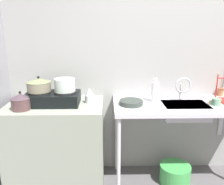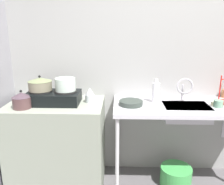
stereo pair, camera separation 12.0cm
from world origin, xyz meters
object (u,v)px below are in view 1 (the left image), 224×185
(bottle_by_sink, at_px, (155,92))
(utensil_jar, at_px, (220,92))
(pot_beside_stove, at_px, (21,102))
(small_bowl_on_drainboard, at_px, (214,102))
(percolator, at_px, (89,96))
(faucet, at_px, (183,86))
(bucket_on_floor, at_px, (175,174))
(stove, at_px, (53,98))
(frying_pan, at_px, (131,102))
(pot_on_left_burner, at_px, (39,85))
(sink_basin, at_px, (185,111))
(pot_on_right_burner, at_px, (65,85))
(cup_by_rack, at_px, (216,102))

(bottle_by_sink, height_order, utensil_jar, bottle_by_sink)
(pot_beside_stove, xyz_separation_m, utensil_jar, (2.03, 0.40, -0.03))
(pot_beside_stove, height_order, small_bowl_on_drainboard, pot_beside_stove)
(percolator, bearing_deg, pot_beside_stove, -162.14)
(faucet, height_order, bottle_by_sink, faucet)
(bucket_on_floor, bearing_deg, faucet, 67.34)
(percolator, relative_size, bottle_by_sink, 0.62)
(stove, bearing_deg, frying_pan, -2.54)
(utensil_jar, bearing_deg, pot_on_left_burner, -172.41)
(bottle_by_sink, bearing_deg, sink_basin, -15.79)
(pot_on_left_burner, bearing_deg, pot_on_right_burner, 0.00)
(sink_basin, xyz_separation_m, small_bowl_on_drainboard, (0.29, 0.01, 0.09))
(pot_on_left_burner, distance_m, percolator, 0.50)
(pot_on_right_burner, bearing_deg, frying_pan, -3.03)
(stove, xyz_separation_m, percolator, (0.35, 0.04, 0.01))
(stove, relative_size, pot_on_left_burner, 2.25)
(stove, relative_size, frying_pan, 2.23)
(sink_basin, relative_size, faucet, 1.77)
(bottle_by_sink, bearing_deg, bucket_on_floor, -14.78)
(cup_by_rack, bearing_deg, faucet, 151.10)
(bottle_by_sink, bearing_deg, pot_beside_stove, -170.76)
(pot_on_left_burner, relative_size, frying_pan, 0.99)
(pot_on_left_burner, height_order, cup_by_rack, pot_on_left_burner)
(sink_basin, distance_m, bottle_by_sink, 0.35)
(pot_on_left_burner, relative_size, sink_basin, 0.52)
(faucet, relative_size, small_bowl_on_drainboard, 2.37)
(faucet, relative_size, bucket_on_floor, 0.75)
(pot_on_left_burner, relative_size, percolator, 1.53)
(pot_on_right_burner, xyz_separation_m, utensil_jar, (1.65, 0.25, -0.15))
(frying_pan, distance_m, bottle_by_sink, 0.28)
(frying_pan, bearing_deg, percolator, 169.13)
(stove, height_order, sink_basin, stove)
(pot_on_left_burner, xyz_separation_m, pot_on_right_burner, (0.25, 0.00, -0.00))
(pot_on_right_burner, xyz_separation_m, pot_beside_stove, (-0.38, -0.15, -0.12))
(pot_beside_stove, xyz_separation_m, bucket_on_floor, (1.51, 0.14, -0.87))
(bottle_by_sink, distance_m, bucket_on_floor, 0.94)
(faucet, bearing_deg, utensil_jar, 19.22)
(percolator, distance_m, small_bowl_on_drainboard, 1.24)
(pot_on_left_burner, distance_m, pot_on_right_burner, 0.25)
(frying_pan, height_order, utensil_jar, utensil_jar)
(utensil_jar, bearing_deg, faucet, -160.78)
(frying_pan, bearing_deg, pot_on_left_burner, 177.81)
(bucket_on_floor, bearing_deg, utensil_jar, 27.01)
(cup_by_rack, distance_m, small_bowl_on_drainboard, 0.06)
(percolator, xyz_separation_m, faucet, (0.94, 0.04, 0.08))
(pot_on_left_burner, bearing_deg, bottle_by_sink, 2.73)
(bottle_by_sink, height_order, bucket_on_floor, bottle_by_sink)
(faucet, xyz_separation_m, small_bowl_on_drainboard, (0.29, -0.10, -0.14))
(bucket_on_floor, bearing_deg, pot_on_right_burner, 179.45)
(faucet, bearing_deg, cup_by_rack, -28.90)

